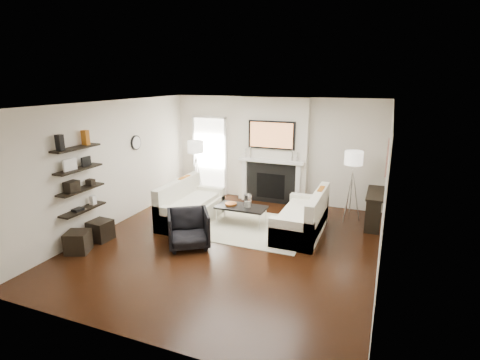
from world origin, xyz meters
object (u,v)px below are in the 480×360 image
at_px(armchair, 188,227).
at_px(lamp_left_shade, 196,147).
at_px(loveseat_right_base, 300,224).
at_px(loveseat_left_base, 192,213).
at_px(ottoman_near, 101,230).
at_px(lamp_right_shade, 354,158).
at_px(coffee_table, 241,207).

distance_m(armchair, lamp_left_shade, 2.99).
bearing_deg(loveseat_right_base, armchair, -143.05).
height_order(armchair, lamp_left_shade, lamp_left_shade).
relative_size(loveseat_right_base, lamp_left_shade, 4.50).
xyz_separation_m(loveseat_left_base, ottoman_near, (-1.22, -1.55, -0.01)).
distance_m(loveseat_left_base, ottoman_near, 1.97).
bearing_deg(ottoman_near, lamp_left_shade, 78.04).
distance_m(loveseat_right_base, armchair, 2.34).
bearing_deg(loveseat_right_base, lamp_right_shade, 54.34).
height_order(loveseat_right_base, armchair, armchair).
relative_size(loveseat_left_base, loveseat_right_base, 1.00).
distance_m(loveseat_left_base, lamp_right_shade, 3.81).
xyz_separation_m(coffee_table, lamp_right_shade, (2.20, 1.18, 1.05)).
distance_m(coffee_table, ottoman_near, 2.95).
xyz_separation_m(loveseat_left_base, armchair, (0.58, -1.17, 0.18)).
xyz_separation_m(coffee_table, lamp_left_shade, (-1.70, 1.12, 1.05)).
bearing_deg(armchair, loveseat_right_base, 3.41).
bearing_deg(lamp_right_shade, loveseat_right_base, -125.66).
xyz_separation_m(armchair, lamp_right_shade, (2.72, 2.60, 1.06)).
bearing_deg(armchair, lamp_right_shade, 10.15).
height_order(lamp_left_shade, ottoman_near, lamp_left_shade).
xyz_separation_m(coffee_table, armchair, (-0.53, -1.42, -0.01)).
height_order(armchair, lamp_right_shade, lamp_right_shade).
distance_m(loveseat_right_base, lamp_left_shade, 3.47).
bearing_deg(ottoman_near, coffee_table, 37.91).
relative_size(coffee_table, armchair, 1.41).
relative_size(coffee_table, lamp_left_shade, 2.75).
xyz_separation_m(loveseat_right_base, coffee_table, (-1.33, 0.02, 0.19)).
bearing_deg(loveseat_right_base, coffee_table, 179.10).
relative_size(loveseat_right_base, armchair, 2.30).
distance_m(loveseat_right_base, coffee_table, 1.35).
distance_m(loveseat_left_base, loveseat_right_base, 2.45).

